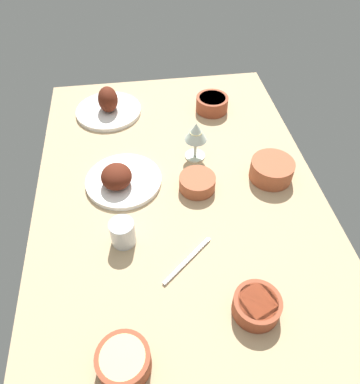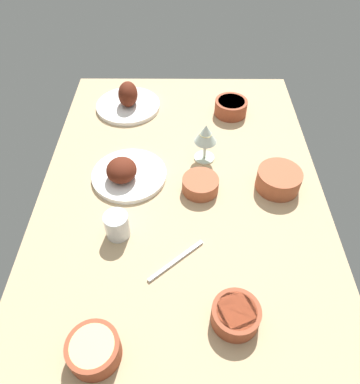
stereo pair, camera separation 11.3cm
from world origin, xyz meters
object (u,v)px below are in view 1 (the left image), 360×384
object	(u,v)px
wine_glass	(196,134)
water_tumbler	(123,233)
bowl_soup	(197,182)
bowl_onions	(212,103)
plate_center_main	(121,179)
bowl_potatoes	(124,361)
bowl_sauce	(257,305)
fork_loose	(187,261)
plate_far_side	(108,106)
bowl_cream	(272,169)

from	to	relation	value
wine_glass	water_tumbler	bearing A→B (deg)	141.46
bowl_soup	bowl_onions	xyz separation A→B (cm)	(41.28, -13.12, 0.58)
plate_center_main	bowl_potatoes	xyz separation A→B (cm)	(-55.77, 1.11, 0.60)
bowl_sauce	bowl_potatoes	bearing A→B (deg)	104.50
fork_loose	plate_center_main	bearing A→B (deg)	-102.90
wine_glass	plate_far_side	bearing A→B (deg)	44.02
bowl_onions	water_tumbler	size ratio (longest dim) A/B	1.61
bowl_sauce	bowl_potatoes	size ratio (longest dim) A/B	0.97
bowl_onions	wine_glass	distance (cm)	29.34
wine_glass	fork_loose	bearing A→B (deg)	167.53
bowl_cream	fork_loose	distance (cm)	42.57
bowl_soup	wine_glass	distance (cm)	16.85
plate_center_main	bowl_sauce	bearing A→B (deg)	-147.02
water_tumbler	fork_loose	distance (cm)	19.29
plate_far_side	bowl_potatoes	bearing A→B (deg)	-178.61
bowl_potatoes	fork_loose	distance (cm)	30.22
bowl_sauce	bowl_cream	world-z (taller)	bowl_cream
fork_loose	bowl_onions	bearing A→B (deg)	-147.51
bowl_sauce	bowl_onions	xyz separation A→B (cm)	(83.85, -6.19, 0.34)
water_tumbler	bowl_soup	bearing A→B (deg)	-54.01
plate_far_side	wine_glass	bearing A→B (deg)	-135.98
bowl_cream	fork_loose	xyz separation A→B (cm)	(-27.99, 31.93, -3.08)
bowl_sauce	water_tumbler	distance (cm)	39.84
plate_far_side	wine_glass	xyz separation A→B (cm)	(-30.24, -29.23, 6.96)
bowl_onions	plate_center_main	bearing A→B (deg)	134.48
fork_loose	bowl_cream	bearing A→B (deg)	-179.52
bowl_onions	water_tumbler	world-z (taller)	water_tumbler
bowl_onions	wine_glass	world-z (taller)	wine_glass
plate_far_side	fork_loose	size ratio (longest dim) A/B	1.35
bowl_sauce	bowl_cream	xyz separation A→B (cm)	(44.05, -17.72, 0.67)
bowl_potatoes	fork_loose	xyz separation A→B (cm)	(24.33, -17.72, -2.69)
plate_far_side	bowl_soup	distance (cm)	52.89
wine_glass	plate_center_main	bearing A→B (deg)	111.39
fork_loose	bowl_potatoes	bearing A→B (deg)	13.18
wine_glass	bowl_onions	bearing A→B (deg)	-23.15
plate_center_main	wine_glass	world-z (taller)	wine_glass
bowl_soup	fork_loose	xyz separation A→B (cm)	(-26.50, 7.29, -2.17)
bowl_sauce	bowl_onions	distance (cm)	84.08
bowl_cream	water_tumbler	size ratio (longest dim) A/B	1.78
bowl_cream	fork_loose	size ratio (longest dim) A/B	0.74
plate_center_main	bowl_sauce	xyz separation A→B (cm)	(-47.50, -30.82, 0.31)
water_tumbler	wine_glass	bearing A→B (deg)	-38.54
plate_far_side	wine_glass	distance (cm)	42.63
plate_far_side	bowl_sauce	size ratio (longest dim) A/B	2.19
plate_center_main	bowl_cream	bearing A→B (deg)	-94.07
bowl_soup	water_tumbler	bearing A→B (deg)	125.99
bowl_soup	water_tumbler	size ratio (longest dim) A/B	1.47
plate_center_main	bowl_onions	bearing A→B (deg)	-45.52
water_tumbler	fork_loose	world-z (taller)	water_tumbler
plate_center_main	bowl_onions	distance (cm)	51.88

